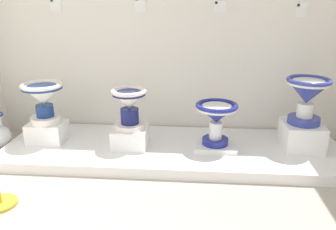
# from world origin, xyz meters

# --- Properties ---
(wall_back) EXTENTS (4.15, 0.06, 2.90)m
(wall_back) POSITION_xyz_m (1.97, 2.60, 1.45)
(wall_back) COLOR white
(wall_back) RESTS_ON ground_plane
(display_platform) EXTENTS (3.28, 1.03, 0.10)m
(display_platform) POSITION_xyz_m (1.97, 2.03, 0.05)
(display_platform) COLOR white
(display_platform) RESTS_ON ground_plane
(plinth_block_slender_white) EXTENTS (0.35, 0.29, 0.20)m
(plinth_block_slender_white) POSITION_xyz_m (0.72, 2.03, 0.20)
(plinth_block_slender_white) COLOR white
(plinth_block_slender_white) RESTS_ON display_platform
(antique_toilet_slender_white) EXTENTS (0.40, 0.40, 0.40)m
(antique_toilet_slender_white) POSITION_xyz_m (0.72, 2.03, 0.57)
(antique_toilet_slender_white) COLOR white
(antique_toilet_slender_white) RESTS_ON plinth_block_slender_white
(plinth_block_squat_floral) EXTENTS (0.33, 0.34, 0.19)m
(plinth_block_squat_floral) POSITION_xyz_m (1.57, 1.98, 0.20)
(plinth_block_squat_floral) COLOR white
(plinth_block_squat_floral) RESTS_ON display_platform
(antique_toilet_squat_floral) EXTENTS (0.33, 0.33, 0.39)m
(antique_toilet_squat_floral) POSITION_xyz_m (1.57, 1.98, 0.54)
(antique_toilet_squat_floral) COLOR white
(antique_toilet_squat_floral) RESTS_ON plinth_block_squat_floral
(plinth_block_broad_patterned) EXTENTS (0.39, 0.31, 0.05)m
(plinth_block_broad_patterned) POSITION_xyz_m (2.39, 2.00, 0.12)
(plinth_block_broad_patterned) COLOR white
(plinth_block_broad_patterned) RESTS_ON display_platform
(antique_toilet_broad_patterned) EXTENTS (0.40, 0.40, 0.40)m
(antique_toilet_broad_patterned) POSITION_xyz_m (2.39, 2.00, 0.44)
(antique_toilet_broad_patterned) COLOR navy
(antique_toilet_broad_patterned) RESTS_ON plinth_block_broad_patterned
(plinth_block_leftmost) EXTENTS (0.36, 0.39, 0.25)m
(plinth_block_leftmost) POSITION_xyz_m (3.21, 2.07, 0.23)
(plinth_block_leftmost) COLOR white
(plinth_block_leftmost) RESTS_ON display_platform
(antique_toilet_leftmost) EXTENTS (0.40, 0.40, 0.43)m
(antique_toilet_leftmost) POSITION_xyz_m (3.21, 2.07, 0.64)
(antique_toilet_leftmost) COLOR #353E98
(antique_toilet_leftmost) RESTS_ON plinth_block_leftmost
(info_placard_first) EXTENTS (0.12, 0.01, 0.14)m
(info_placard_first) POSITION_xyz_m (0.72, 2.56, 1.41)
(info_placard_first) COLOR white
(info_placard_second) EXTENTS (0.11, 0.01, 0.16)m
(info_placard_second) POSITION_xyz_m (1.61, 2.56, 1.42)
(info_placard_second) COLOR white
(info_placard_third) EXTENTS (0.12, 0.01, 0.11)m
(info_placard_third) POSITION_xyz_m (2.41, 2.56, 1.40)
(info_placard_third) COLOR white
(info_placard_fourth) EXTENTS (0.11, 0.01, 0.14)m
(info_placard_fourth) POSITION_xyz_m (3.21, 2.56, 1.37)
(info_placard_fourth) COLOR white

